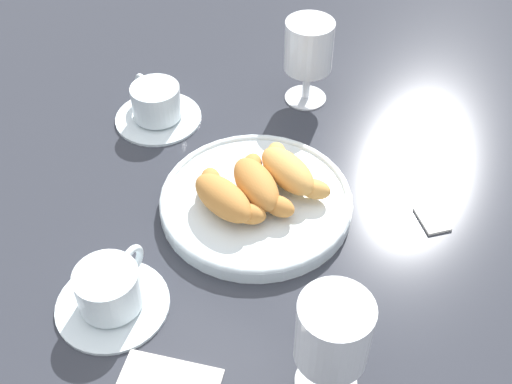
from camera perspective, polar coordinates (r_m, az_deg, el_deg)
ground_plane at (r=0.86m, az=0.04°, el=-2.87°), size 2.20×2.20×0.00m
pastry_plate at (r=0.88m, az=0.00°, el=-0.80°), size 0.26×0.26×0.02m
croissant_large at (r=0.84m, az=-2.76°, el=-0.51°), size 0.13×0.09×0.04m
croissant_small at (r=0.86m, az=0.19°, el=0.68°), size 0.12×0.11×0.04m
croissant_extra at (r=0.88m, az=2.97°, el=1.88°), size 0.13×0.10×0.04m
coffee_cup_near at (r=1.03m, az=-8.80°, el=7.57°), size 0.14×0.14×0.06m
coffee_cup_far at (r=0.78m, az=-12.76°, el=-8.63°), size 0.14×0.14×0.06m
juice_glass_left at (r=0.65m, az=6.82°, el=-12.50°), size 0.08×0.08×0.14m
juice_glass_right at (r=1.02m, az=4.67°, el=12.43°), size 0.08×0.08×0.14m
sugar_packet at (r=0.90m, az=15.34°, el=-2.23°), size 0.06×0.06×0.01m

